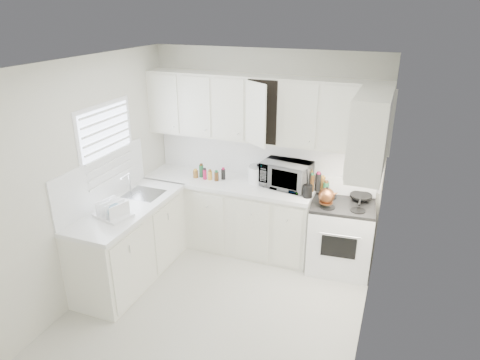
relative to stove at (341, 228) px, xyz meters
The scene contains 36 objects.
floor 1.77m from the stove, 130.89° to the right, with size 3.20×3.20×0.00m, color beige.
ceiling 2.63m from the stove, 130.89° to the right, with size 3.20×3.20×0.00m, color white.
wall_back 1.36m from the stove, 162.96° to the left, with size 3.00×3.00×0.00m, color silver.
wall_front 3.15m from the stove, 110.92° to the right, with size 3.00×3.00×0.00m, color silver.
wall_left 2.98m from the stove, 154.02° to the right, with size 3.20×3.20×0.00m, color silver.
wall_right 1.52m from the stove, 72.23° to the right, with size 3.20×3.20×0.00m, color silver.
window_blinds 2.90m from the stove, 160.45° to the right, with size 0.06×0.96×1.06m, color white, non-canonical shape.
lower_cabinets_back 1.49m from the stove, behind, with size 2.22×0.60×0.90m, color silver, non-canonical shape.
lower_cabinets_left 2.53m from the stove, 155.12° to the right, with size 0.60×1.60×0.90m, color silver, non-canonical shape.
countertop_back 1.53m from the stove, behind, with size 2.24×0.64×0.05m, color white.
countertop_left 2.55m from the stove, 155.02° to the right, with size 0.64×1.62×0.05m, color white.
backsplash_back 1.32m from the stove, 163.44° to the left, with size 2.98×0.02×0.55m, color white.
backsplash_left 2.87m from the stove, 157.62° to the right, with size 0.02×1.60×0.55m, color white.
upper_cabinets_back 1.45m from the stove, behind, with size 3.00×0.33×0.80m, color silver, non-canonical shape.
upper_cabinets_right 1.06m from the stove, 61.62° to the right, with size 0.33×0.90×0.80m, color silver, non-canonical shape.
sink 2.45m from the stove, 162.64° to the right, with size 0.42×0.38×0.30m, color gray, non-canonical shape.
stove is the anchor object (origin of this frame).
tea_kettle 0.54m from the stove, 138.37° to the right, with size 0.23×0.20×0.21m, color brown, non-canonical shape.
frying_pan 0.46m from the stove, 41.63° to the left, with size 0.26×0.44×0.04m, color black, non-canonical shape.
microwave 0.95m from the stove, behind, with size 0.59×0.32×0.40m, color gray.
rice_cooker 1.23m from the stove, behind, with size 0.25×0.25×0.25m, color white, non-canonical shape.
paper_towel 1.18m from the stove, 168.49° to the left, with size 0.12×0.12×0.27m, color white.
utensil_crock 0.71m from the stove, 167.22° to the right, with size 0.12×0.12×0.37m, color black, non-canonical shape.
dish_rack 2.68m from the stove, 149.30° to the right, with size 0.38×0.28×0.21m, color white, non-canonical shape.
spice_left_0 2.00m from the stove, behind, with size 0.06×0.06×0.13m, color brown.
spice_left_1 1.92m from the stove, behind, with size 0.06×0.06×0.13m, color #22663A.
spice_left_2 1.86m from the stove, behind, with size 0.06×0.06×0.13m, color #BE194E.
spice_left_3 1.78m from the stove, behind, with size 0.06×0.06×0.13m, color gold.
spice_left_4 1.71m from the stove, behind, with size 0.06×0.06×0.13m, color #533417.
spice_left_5 1.63m from the stove, behind, with size 0.06×0.06×0.13m, color black.
sauce_right_0 0.73m from the stove, 159.20° to the left, with size 0.06×0.06×0.19m, color #BE194E.
sauce_right_1 0.68m from the stove, 163.57° to the left, with size 0.06×0.06×0.19m, color gold.
sauce_right_2 0.65m from the stove, 154.21° to the left, with size 0.06×0.06×0.19m, color #533417.
sauce_right_3 0.61m from the stove, 158.82° to the left, with size 0.06×0.06×0.19m, color black.
sauce_right_4 0.59m from the stove, 146.44° to the left, with size 0.06×0.06×0.19m, color brown.
sauce_right_5 0.55m from the stove, 150.52° to the left, with size 0.06×0.06×0.19m, color #22663A.
Camera 1 is at (1.60, -3.46, 3.09)m, focal length 32.16 mm.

